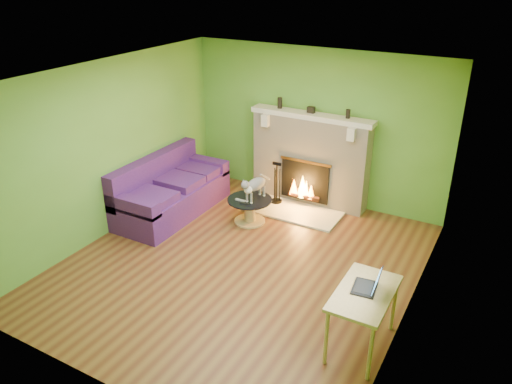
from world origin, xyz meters
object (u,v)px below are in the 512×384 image
(sofa, at_px, (169,191))
(coffee_table, at_px, (250,209))
(desk, at_px, (364,298))
(cat, at_px, (256,187))

(sofa, relative_size, coffee_table, 2.94)
(desk, distance_m, cat, 3.07)
(cat, bearing_deg, sofa, -157.05)
(sofa, xyz_separation_m, desk, (3.81, -1.56, 0.26))
(sofa, xyz_separation_m, cat, (1.43, 0.37, 0.25))
(desk, bearing_deg, sofa, 157.69)
(coffee_table, relative_size, desk, 0.74)
(coffee_table, xyz_separation_m, cat, (0.08, 0.05, 0.38))
(cat, bearing_deg, desk, -30.78)
(coffee_table, bearing_deg, desk, -37.44)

